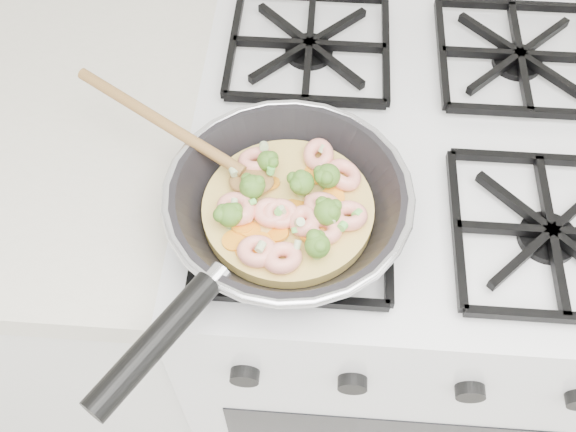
{
  "coord_description": "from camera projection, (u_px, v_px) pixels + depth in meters",
  "views": [
    {
      "loc": [
        -0.13,
        1.11,
        1.57
      ],
      "look_at": [
        -0.16,
        1.54,
        0.93
      ],
      "focal_mm": 41.3,
      "sensor_mm": 36.0,
      "label": 1
    }
  ],
  "objects": [
    {
      "name": "stove",
      "position": [
        378.0,
        292.0,
        1.24
      ],
      "size": [
        0.6,
        0.6,
        0.92
      ],
      "color": "white",
      "rests_on": "ground"
    },
    {
      "name": "skillet",
      "position": [
        285.0,
        206.0,
        0.75
      ],
      "size": [
        0.41,
        0.41,
        0.08
      ],
      "rotation": [
        0.0,
        0.0,
        0.31
      ],
      "color": "black",
      "rests_on": "stove"
    }
  ]
}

